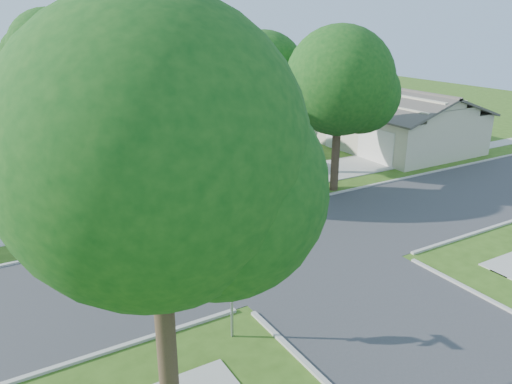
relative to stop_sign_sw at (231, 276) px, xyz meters
The scene contains 20 objects.
ground 6.95m from the stop_sign_sw, 45.00° to the left, with size 100.00×100.00×0.00m, color #325116.
road_ns 6.95m from the stop_sign_sw, 45.00° to the left, with size 7.00×100.00×0.02m, color #333335.
sidewalk_ne 32.61m from the stop_sign_sw, 70.62° to the left, with size 1.20×40.00×0.04m, color #9E9B91.
sidewalk_nw 30.80m from the stop_sign_sw, 92.61° to the left, with size 1.20×40.00×0.04m, color #9E9B91.
driveway 17.38m from the stop_sign_sw, 43.12° to the left, with size 8.80×3.60×0.05m, color #9E9B91.
stop_sign_sw is the anchor object (origin of this frame).
stop_sign_ne 13.29m from the stop_sign_sw, 45.00° to the left, with size 1.05×0.80×2.98m.
tree_e_near 17.04m from the stop_sign_sw, 55.41° to the left, with size 4.97×4.80×8.28m.
tree_e_mid 27.71m from the stop_sign_sw, 69.80° to the left, with size 5.59×5.40×9.21m.
tree_e_far 40.04m from the stop_sign_sw, 76.27° to the left, with size 5.17×5.00×8.72m.
tree_w_near 14.30m from the stop_sign_sw, 89.77° to the left, with size 5.38×5.20×8.97m.
tree_w_mid 26.09m from the stop_sign_sw, 89.87° to the left, with size 5.80×5.60×9.56m.
tree_w_far 38.86m from the stop_sign_sw, 89.93° to the left, with size 4.76×4.60×8.04m.
tree_sw_corner 5.54m from the stop_sign_sw, 140.03° to the right, with size 6.21×6.00×9.55m.
tree_ne_corner 14.64m from the stop_sign_sw, 38.84° to the left, with size 5.80×5.60×8.66m.
house_ne_near 25.98m from the stop_sign_sw, 37.18° to the left, with size 8.42×13.60×4.23m.
house_ne_far 39.55m from the stop_sign_sw, 58.45° to the left, with size 8.42×13.60×4.23m.
car_driveway 17.20m from the stop_sign_sw, 51.39° to the left, with size 1.44×4.13×1.36m, color maroon.
car_curb_east 38.21m from the stop_sign_sw, 81.11° to the left, with size 1.83×4.55×1.55m, color black.
car_curb_west 43.78m from the stop_sign_sw, 88.04° to the left, with size 1.99×4.89×1.42m, color black.
Camera 1 is at (-10.45, -15.83, 8.96)m, focal length 35.00 mm.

